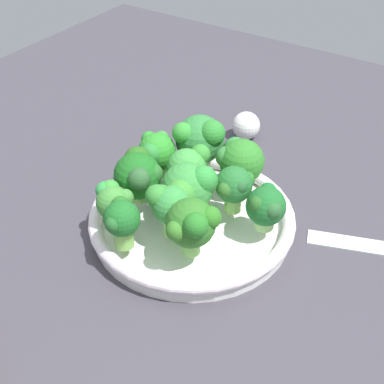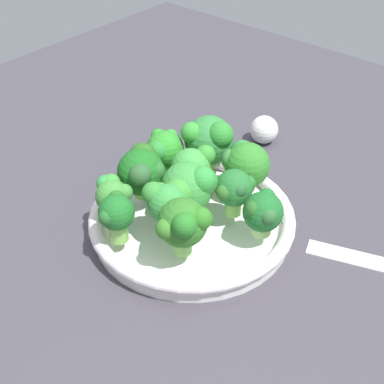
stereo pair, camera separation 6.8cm
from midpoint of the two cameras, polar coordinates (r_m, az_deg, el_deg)
ground_plane at (r=70.51cm, az=3.34°, el=-6.26°), size 130.00×130.00×2.50cm
bowl at (r=70.78cm, az=2.75°, el=-2.99°), size 26.34×26.34×3.03cm
broccoli_floret_0 at (r=67.24cm, az=-5.35°, el=-0.36°), size 4.81×4.25×5.41cm
broccoli_floret_1 at (r=65.44cm, az=10.30°, el=-2.16°), size 4.85×4.85×5.69cm
broccoli_floret_2 at (r=74.41cm, az=-0.30°, el=4.31°), size 5.48×5.86×6.27cm
broccoli_floret_3 at (r=67.52cm, az=7.30°, el=0.17°), size 4.68×5.30×6.30cm
broccoli_floret_4 at (r=64.29cm, az=0.14°, el=-1.19°), size 5.50×4.68×6.78cm
broccoli_floret_5 at (r=70.50cm, az=2.72°, el=2.30°), size 5.24×6.49×6.39cm
broccoli_floret_6 at (r=75.25cm, az=4.39°, el=5.33°), size 7.22×7.13×7.85cm
broccoli_floret_7 at (r=71.96cm, az=8.41°, el=2.73°), size 6.61×5.93×6.82cm
broccoli_floret_8 at (r=63.53cm, az=-4.83°, el=-2.38°), size 4.33×4.74×6.22cm
broccoli_floret_9 at (r=70.11cm, az=-2.37°, el=2.19°), size 6.17×6.44×6.78cm
broccoli_floret_10 at (r=66.97cm, az=2.62°, el=0.37°), size 6.78×7.40×7.09cm
broccoli_floret_11 at (r=61.01cm, az=2.26°, el=-3.43°), size 6.13×6.36×7.24cm
garlic_bulb at (r=88.84cm, az=9.66°, el=6.30°), size 4.47×4.47×4.47cm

